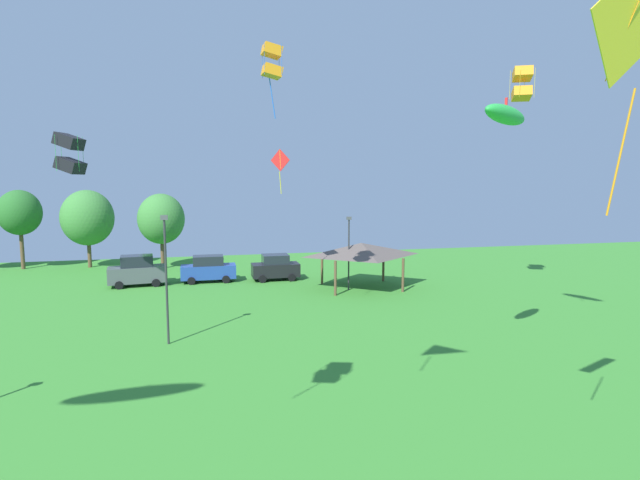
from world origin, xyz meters
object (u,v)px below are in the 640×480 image
(parked_car_third_from_left, at_px, (275,267))
(park_pavilion, at_px, (361,249))
(treeline_tree_3, at_px, (161,219))
(kite_flying_4, at_px, (522,84))
(kite_flying_2, at_px, (70,153))
(kite_flying_1, at_px, (272,61))
(kite_flying_3, at_px, (629,29))
(treeline_tree_1, at_px, (20,213))
(light_post_1, at_px, (166,273))
(light_post_0, at_px, (349,249))
(parked_car_leftmost, at_px, (137,271))
(kite_flying_9, at_px, (280,163))
(parked_car_second_from_left, at_px, (208,269))
(kite_flying_8, at_px, (506,115))
(treeline_tree_2, at_px, (87,218))

(parked_car_third_from_left, distance_m, park_pavilion, 8.01)
(treeline_tree_3, bearing_deg, kite_flying_4, -36.23)
(park_pavilion, bearing_deg, kite_flying_2, -177.47)
(kite_flying_1, distance_m, kite_flying_4, 18.72)
(kite_flying_3, xyz_separation_m, treeline_tree_3, (-13.45, 40.31, -7.01))
(kite_flying_2, xyz_separation_m, treeline_tree_1, (-8.60, 16.47, -4.82))
(park_pavilion, xyz_separation_m, light_post_1, (-13.99, -10.88, 0.69))
(kite_flying_4, height_order, light_post_0, kite_flying_4)
(parked_car_leftmost, xyz_separation_m, light_post_1, (3.40, -15.68, 2.55))
(kite_flying_1, height_order, parked_car_leftmost, kite_flying_1)
(kite_flying_4, xyz_separation_m, kite_flying_9, (-16.81, 0.50, -5.49))
(kite_flying_1, distance_m, kite_flying_2, 16.32)
(kite_flying_9, relative_size, parked_car_second_from_left, 0.63)
(park_pavilion, height_order, treeline_tree_3, treeline_tree_3)
(kite_flying_4, bearing_deg, light_post_1, -168.10)
(kite_flying_1, bearing_deg, kite_flying_4, 15.56)
(parked_car_leftmost, bearing_deg, kite_flying_8, -58.78)
(light_post_0, xyz_separation_m, treeline_tree_1, (-27.98, 16.12, 2.17))
(parked_car_leftmost, bearing_deg, treeline_tree_1, 131.02)
(kite_flying_3, height_order, kite_flying_4, kite_flying_4)
(treeline_tree_1, bearing_deg, kite_flying_3, -58.27)
(kite_flying_1, bearing_deg, light_post_0, 55.10)
(kite_flying_2, relative_size, light_post_1, 0.41)
(light_post_1, relative_size, treeline_tree_3, 0.93)
(kite_flying_1, relative_size, kite_flying_2, 1.35)
(kite_flying_9, xyz_separation_m, park_pavilion, (7.20, 5.41, -6.53))
(kite_flying_2, relative_size, kite_flying_4, 1.23)
(light_post_1, bearing_deg, parked_car_leftmost, 102.25)
(light_post_1, bearing_deg, kite_flying_1, -0.46)
(kite_flying_2, relative_size, park_pavilion, 0.40)
(kite_flying_3, xyz_separation_m, park_pavilion, (2.60, 27.42, -8.75))
(treeline_tree_2, bearing_deg, park_pavilion, -33.22)
(park_pavilion, bearing_deg, parked_car_third_from_left, 142.78)
(parked_car_third_from_left, xyz_separation_m, treeline_tree_3, (-9.87, 8.20, 3.72))
(kite_flying_2, bearing_deg, treeline_tree_3, 71.85)
(park_pavilion, bearing_deg, kite_flying_4, -31.57)
(park_pavilion, bearing_deg, treeline_tree_1, 151.92)
(kite_flying_9, height_order, parked_car_leftmost, kite_flying_9)
(parked_car_leftmost, relative_size, treeline_tree_3, 0.64)
(kite_flying_8, bearing_deg, kite_flying_9, 120.80)
(kite_flying_9, xyz_separation_m, treeline_tree_3, (-8.84, 18.30, -4.80))
(parked_car_leftmost, xyz_separation_m, parked_car_third_from_left, (11.22, -0.11, -0.12))
(parked_car_second_from_left, height_order, park_pavilion, park_pavilion)
(parked_car_second_from_left, xyz_separation_m, light_post_0, (10.60, -5.66, 2.15))
(kite_flying_3, xyz_separation_m, treeline_tree_1, (-26.57, 42.98, -6.39))
(kite_flying_1, xyz_separation_m, light_post_0, (7.23, 10.36, -11.27))
(kite_flying_1, xyz_separation_m, treeline_tree_3, (-7.63, 23.82, -9.72))
(kite_flying_4, relative_size, parked_car_third_from_left, 0.56)
(parked_car_second_from_left, xyz_separation_m, park_pavilion, (11.79, -5.10, 1.97))
(kite_flying_8, distance_m, treeline_tree_2, 41.25)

